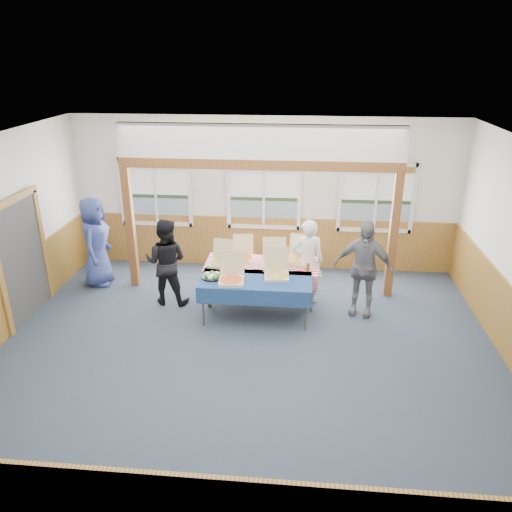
{
  "coord_description": "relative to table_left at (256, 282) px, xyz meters",
  "views": [
    {
      "loc": [
        0.78,
        -6.56,
        4.39
      ],
      "look_at": [
        0.07,
        1.0,
        1.25
      ],
      "focal_mm": 35.0,
      "sensor_mm": 36.0,
      "label": 1
    }
  ],
  "objects": [
    {
      "name": "floor",
      "position": [
        -0.05,
        -1.13,
        -0.7
      ],
      "size": [
        8.0,
        8.0,
        0.0
      ],
      "primitive_type": "plane",
      "color": "#2A3945",
      "rests_on": "ground"
    },
    {
      "name": "ceiling",
      "position": [
        -0.05,
        -1.13,
        2.5
      ],
      "size": [
        8.0,
        8.0,
        0.0
      ],
      "primitive_type": "plane",
      "rotation": [
        3.14,
        0.0,
        0.0
      ],
      "color": "white",
      "rests_on": "wall_back"
    },
    {
      "name": "wall_back",
      "position": [
        -0.05,
        2.37,
        0.9
      ],
      "size": [
        8.0,
        0.0,
        8.0
      ],
      "primitive_type": "plane",
      "rotation": [
        1.57,
        0.0,
        0.0
      ],
      "color": "silver",
      "rests_on": "floor"
    },
    {
      "name": "wall_front",
      "position": [
        -0.05,
        -4.63,
        0.9
      ],
      "size": [
        8.0,
        0.0,
        8.0
      ],
      "primitive_type": "plane",
      "rotation": [
        -1.57,
        0.0,
        0.0
      ],
      "color": "silver",
      "rests_on": "floor"
    },
    {
      "name": "wainscot_back",
      "position": [
        -0.05,
        2.35,
        -0.15
      ],
      "size": [
        7.98,
        0.05,
        1.1
      ],
      "primitive_type": "cube",
      "color": "brown",
      "rests_on": "floor"
    },
    {
      "name": "cased_opening",
      "position": [
        -4.01,
        -0.23,
        0.35
      ],
      "size": [
        0.06,
        1.3,
        2.1
      ],
      "primitive_type": "cube",
      "color": "#333333",
      "rests_on": "wall_left"
    },
    {
      "name": "window_left",
      "position": [
        -2.35,
        2.33,
        0.98
      ],
      "size": [
        1.56,
        0.1,
        1.46
      ],
      "color": "white",
      "rests_on": "wall_back"
    },
    {
      "name": "window_mid",
      "position": [
        -0.05,
        2.33,
        0.98
      ],
      "size": [
        1.56,
        0.1,
        1.46
      ],
      "color": "white",
      "rests_on": "wall_back"
    },
    {
      "name": "window_right",
      "position": [
        2.25,
        2.33,
        0.98
      ],
      "size": [
        1.56,
        0.1,
        1.46
      ],
      "color": "white",
      "rests_on": "wall_back"
    },
    {
      "name": "post_left",
      "position": [
        -2.55,
        1.17,
        0.5
      ],
      "size": [
        0.15,
        0.15,
        2.4
      ],
      "primitive_type": "cube",
      "color": "brown",
      "rests_on": "floor"
    },
    {
      "name": "post_right",
      "position": [
        2.45,
        1.17,
        0.5
      ],
      "size": [
        0.15,
        0.15,
        2.4
      ],
      "primitive_type": "cube",
      "color": "brown",
      "rests_on": "floor"
    },
    {
      "name": "cross_beam",
      "position": [
        -0.05,
        1.17,
        1.79
      ],
      "size": [
        5.15,
        0.18,
        0.18
      ],
      "primitive_type": "cube",
      "color": "brown",
      "rests_on": "post_left"
    },
    {
      "name": "table_left",
      "position": [
        0.0,
        0.0,
        0.0
      ],
      "size": [
        2.07,
        1.34,
        0.76
      ],
      "rotation": [
        0.0,
        0.0,
        -0.26
      ],
      "color": "#333333",
      "rests_on": "floor"
    },
    {
      "name": "table_right",
      "position": [
        0.04,
        0.68,
        0.0
      ],
      "size": [
        2.19,
        1.29,
        0.76
      ],
      "rotation": [
        0.0,
        0.0,
        -0.19
      ],
      "color": "#333333",
      "rests_on": "floor"
    },
    {
      "name": "pizza_box_a",
      "position": [
        -0.4,
        -0.11,
        0.12
      ],
      "size": [
        0.46,
        0.55,
        0.46
      ],
      "rotation": [
        0.0,
        0.0,
        0.08
      ],
      "color": "#CDB389",
      "rests_on": "table_left"
    },
    {
      "name": "pizza_box_b",
      "position": [
        0.35,
        0.16,
        0.12
      ],
      "size": [
        0.46,
        0.54,
        0.46
      ],
      "rotation": [
        0.0,
        0.0,
        0.07
      ],
      "color": "#CDB389",
      "rests_on": "table_left"
    },
    {
      "name": "pizza_box_c",
      "position": [
        -0.71,
        0.59,
        0.12
      ],
      "size": [
        0.44,
        0.51,
        0.41
      ],
      "rotation": [
        0.0,
        0.0,
        -0.15
      ],
      "color": "#CDB389",
      "rests_on": "table_right"
    },
    {
      "name": "pizza_box_d",
      "position": [
        -0.32,
        0.88,
        0.12
      ],
      "size": [
        0.44,
        0.51,
        0.42
      ],
      "rotation": [
        0.0,
        0.0,
        0.13
      ],
      "color": "#CDB389",
      "rests_on": "table_right"
    },
    {
      "name": "pizza_box_e",
      "position": [
        0.28,
        0.61,
        0.12
      ],
      "size": [
        0.47,
        0.55,
        0.46
      ],
      "rotation": [
        0.0,
        0.0,
        0.08
      ],
      "color": "#CDB389",
      "rests_on": "table_right"
    },
    {
      "name": "pizza_box_f",
      "position": [
        0.7,
        0.83,
        0.12
      ],
      "size": [
        0.54,
        0.6,
        0.46
      ],
      "rotation": [
        0.0,
        0.0,
        -0.24
      ],
      "color": "#CDB389",
      "rests_on": "table_right"
    },
    {
      "name": "veggie_tray",
      "position": [
        -0.75,
        0.0,
        0.09
      ],
      "size": [
        0.38,
        0.38,
        0.09
      ],
      "color": "black",
      "rests_on": "table_left"
    },
    {
      "name": "drink_glass",
      "position": [
        0.89,
        0.43,
        0.13
      ],
      "size": [
        0.07,
        0.07,
        0.15
      ],
      "primitive_type": "cylinder",
      "color": "#9C531A",
      "rests_on": "table_right"
    },
    {
      "name": "woman_white",
      "position": [
        0.88,
        0.73,
        0.11
      ],
      "size": [
        0.63,
        0.45,
        1.62
      ],
      "primitive_type": "imported",
      "rotation": [
        0.0,
        0.0,
        3.25
      ],
      "color": "white",
      "rests_on": "floor"
    },
    {
      "name": "woman_black",
      "position": [
        -1.69,
        0.48,
        0.11
      ],
      "size": [
        0.83,
        0.66,
        1.63
      ],
      "primitive_type": "imported",
      "rotation": [
        0.0,
        0.0,
        3.09
      ],
      "color": "black",
      "rests_on": "floor"
    },
    {
      "name": "man_blue",
      "position": [
        -3.28,
        1.15,
        0.2
      ],
      "size": [
        0.62,
        0.91,
        1.8
      ],
      "primitive_type": "imported",
      "rotation": [
        0.0,
        0.0,
        1.63
      ],
      "color": "#354384",
      "rests_on": "floor"
    },
    {
      "name": "person_grey",
      "position": [
        1.84,
        0.39,
        0.17
      ],
      "size": [
        1.1,
        0.69,
        1.75
      ],
      "primitive_type": "imported",
      "rotation": [
        0.0,
        0.0,
        -0.28
      ],
      "color": "slate",
      "rests_on": "floor"
    }
  ]
}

